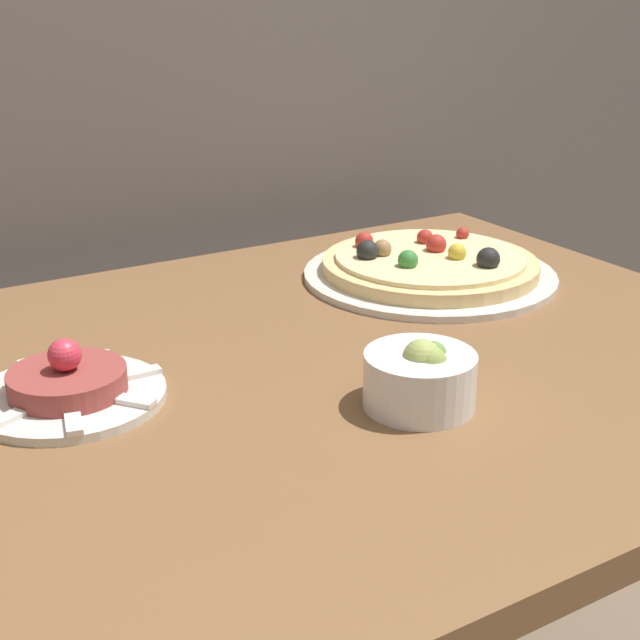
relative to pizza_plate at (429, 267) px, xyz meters
name	(u,v)px	position (x,y,z in m)	size (l,w,h in m)	color
dining_table	(280,439)	(-0.34, -0.17, -0.11)	(1.25, 0.89, 0.73)	brown
pizza_plate	(429,267)	(0.00, 0.00, 0.00)	(0.37, 0.37, 0.06)	silver
tartare_plate	(68,387)	(-0.57, -0.13, 0.00)	(0.20, 0.20, 0.07)	silver
small_bowl	(420,377)	(-0.26, -0.33, 0.01)	(0.12, 0.12, 0.08)	white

